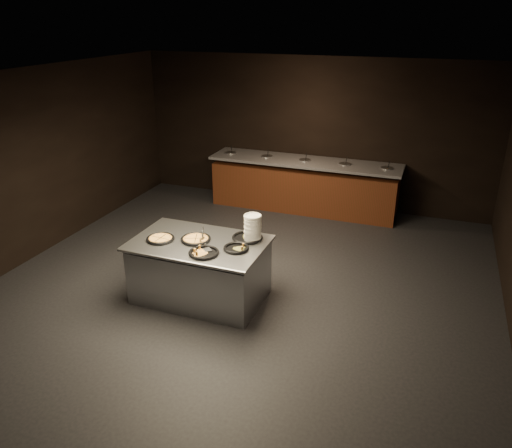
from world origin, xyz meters
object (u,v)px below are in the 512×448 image
(plate_stack, at_px, (253,228))
(pan_veggie_whole, at_px, (160,239))
(pan_cheese_whole, at_px, (196,239))
(serving_counter, at_px, (200,271))

(plate_stack, height_order, pan_veggie_whole, plate_stack)
(pan_cheese_whole, bearing_deg, serving_counter, -19.75)
(plate_stack, height_order, pan_cheese_whole, plate_stack)
(pan_cheese_whole, bearing_deg, pan_veggie_whole, -161.22)
(plate_stack, bearing_deg, pan_veggie_whole, -159.69)
(plate_stack, xyz_separation_m, pan_cheese_whole, (-0.70, -0.27, -0.16))
(pan_cheese_whole, bearing_deg, plate_stack, 21.26)
(plate_stack, relative_size, pan_cheese_whole, 0.88)
(plate_stack, distance_m, pan_veggie_whole, 1.24)
(serving_counter, bearing_deg, plate_stack, 24.71)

